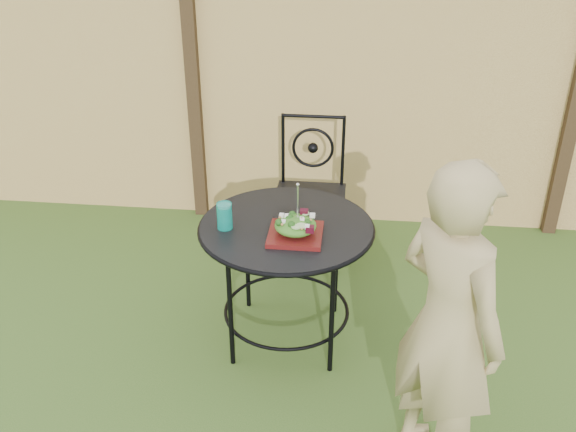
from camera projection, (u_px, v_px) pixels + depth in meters
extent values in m
cube|color=#E2BD6F|center=(378.00, 105.00, 4.48)|extent=(8.00, 0.05, 1.80)
cube|color=black|center=(194.00, 94.00, 4.54)|extent=(0.09, 0.09, 1.90)
cube|color=black|center=(575.00, 107.00, 4.29)|extent=(0.09, 0.09, 1.90)
cylinder|color=black|center=(286.00, 226.00, 3.33)|extent=(0.90, 0.90, 0.02)
torus|color=black|center=(286.00, 227.00, 3.33)|extent=(0.92, 0.92, 0.02)
torus|color=black|center=(286.00, 310.00, 3.59)|extent=(0.70, 0.70, 0.02)
cylinder|color=black|center=(336.00, 261.00, 3.71)|extent=(0.03, 0.03, 0.71)
cylinder|color=black|center=(247.00, 256.00, 3.76)|extent=(0.03, 0.03, 0.71)
cylinder|color=black|center=(230.00, 310.00, 3.30)|extent=(0.03, 0.03, 0.71)
cylinder|color=black|center=(332.00, 316.00, 3.25)|extent=(0.03, 0.03, 0.71)
cube|color=black|center=(310.00, 198.00, 4.20)|extent=(0.46, 0.46, 0.03)
cylinder|color=black|center=(314.00, 116.00, 4.15)|extent=(0.42, 0.02, 0.02)
torus|color=black|center=(313.00, 148.00, 4.26)|extent=(0.28, 0.02, 0.28)
cylinder|color=black|center=(276.00, 242.00, 4.16)|extent=(0.02, 0.02, 0.44)
cylinder|color=black|center=(338.00, 246.00, 4.12)|extent=(0.02, 0.02, 0.44)
cylinder|color=black|center=(283.00, 213.00, 4.51)|extent=(0.02, 0.02, 0.44)
cylinder|color=black|center=(340.00, 216.00, 4.47)|extent=(0.02, 0.02, 0.44)
cylinder|color=black|center=(283.00, 149.00, 4.29)|extent=(0.02, 0.02, 0.50)
cylinder|color=black|center=(343.00, 152.00, 4.25)|extent=(0.02, 0.02, 0.50)
imported|color=#A08C5B|center=(448.00, 326.00, 2.57)|extent=(0.61, 0.63, 1.46)
cube|color=#4A0A13|center=(295.00, 234.00, 3.22)|extent=(0.27, 0.27, 0.02)
ellipsoid|color=#235614|center=(295.00, 225.00, 3.19)|extent=(0.21, 0.21, 0.08)
cylinder|color=silver|center=(298.00, 202.00, 3.13)|extent=(0.01, 0.01, 0.18)
cylinder|color=#0B8473|center=(225.00, 216.00, 3.27)|extent=(0.08, 0.08, 0.14)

